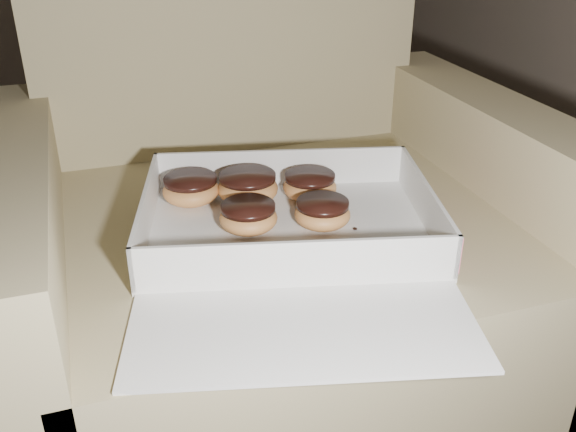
# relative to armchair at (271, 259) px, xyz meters

# --- Properties ---
(armchair) EXTENTS (0.95, 0.80, 0.99)m
(armchair) POSITION_rel_armchair_xyz_m (0.00, 0.00, 0.00)
(armchair) COLOR #93845E
(armchair) RESTS_ON floor
(bakery_box) EXTENTS (0.55, 0.61, 0.07)m
(bakery_box) POSITION_rel_armchair_xyz_m (-0.02, -0.18, 0.15)
(bakery_box) COLOR white
(bakery_box) RESTS_ON armchair
(donut_a) EXTENTS (0.09, 0.09, 0.05)m
(donut_a) POSITION_rel_armchair_xyz_m (-0.07, -0.13, 0.16)
(donut_a) COLOR #DD9A4D
(donut_a) RESTS_ON bakery_box
(donut_b) EXTENTS (0.09, 0.09, 0.04)m
(donut_b) POSITION_rel_armchair_xyz_m (0.04, -0.15, 0.16)
(donut_b) COLOR #DD9A4D
(donut_b) RESTS_ON bakery_box
(donut_c) EXTENTS (0.10, 0.10, 0.05)m
(donut_c) POSITION_rel_armchair_xyz_m (-0.14, -0.00, 0.17)
(donut_c) COLOR #DD9A4D
(donut_c) RESTS_ON bakery_box
(donut_d) EXTENTS (0.10, 0.10, 0.05)m
(donut_d) POSITION_rel_armchair_xyz_m (-0.05, -0.03, 0.17)
(donut_d) COLOR #DD9A4D
(donut_d) RESTS_ON bakery_box
(donut_e) EXTENTS (0.09, 0.09, 0.05)m
(donut_e) POSITION_rel_armchair_xyz_m (0.06, -0.05, 0.16)
(donut_e) COLOR #DD9A4D
(donut_e) RESTS_ON bakery_box
(crumb_a) EXTENTS (0.01, 0.01, 0.00)m
(crumb_a) POSITION_rel_armchair_xyz_m (-0.24, -0.22, 0.14)
(crumb_a) COLOR black
(crumb_a) RESTS_ON bakery_box
(crumb_b) EXTENTS (0.01, 0.01, 0.00)m
(crumb_b) POSITION_rel_armchair_xyz_m (0.03, -0.21, 0.14)
(crumb_b) COLOR black
(crumb_b) RESTS_ON bakery_box
(crumb_c) EXTENTS (0.01, 0.01, 0.00)m
(crumb_c) POSITION_rel_armchair_xyz_m (0.09, -0.18, 0.14)
(crumb_c) COLOR black
(crumb_c) RESTS_ON bakery_box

